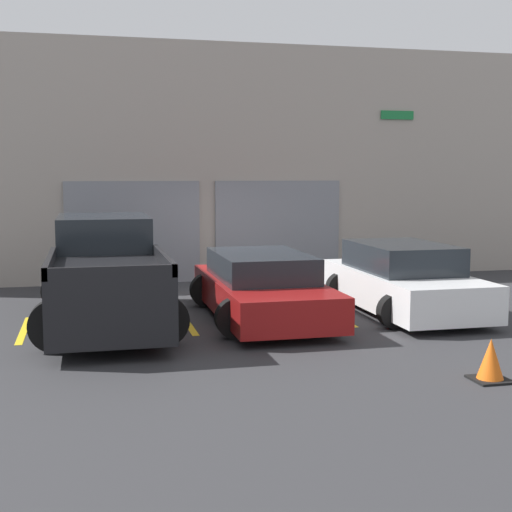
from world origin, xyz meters
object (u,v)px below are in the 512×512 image
object	(u,v)px
sedan_side	(262,287)
traffic_cone	(491,361)
sedan_white	(403,280)
pickup_truck	(106,275)

from	to	relation	value
sedan_side	traffic_cone	size ratio (longest dim) A/B	8.33
sedan_side	sedan_white	bearing A→B (deg)	-0.03
traffic_cone	sedan_side	bearing A→B (deg)	112.84
pickup_truck	sedan_white	world-z (taller)	pickup_truck
sedan_white	sedan_side	distance (m)	2.78
pickup_truck	sedan_side	size ratio (longest dim) A/B	1.16
pickup_truck	sedan_side	world-z (taller)	pickup_truck
pickup_truck	sedan_white	size ratio (longest dim) A/B	1.23
pickup_truck	traffic_cone	bearing A→B (deg)	-45.51
sedan_side	traffic_cone	bearing A→B (deg)	-67.16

